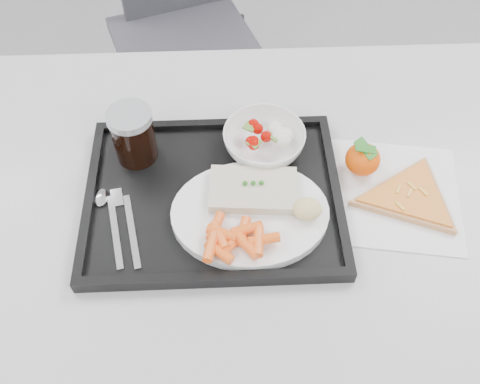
{
  "coord_description": "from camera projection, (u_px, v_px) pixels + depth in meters",
  "views": [
    {
      "loc": [
        -0.04,
        -0.28,
        1.53
      ],
      "look_at": [
        -0.02,
        0.28,
        0.77
      ],
      "focal_mm": 40.0,
      "sensor_mm": 36.0,
      "label": 1
    }
  ],
  "objects": [
    {
      "name": "carrot_pile",
      "position": [
        234.0,
        239.0,
        0.86
      ],
      "size": [
        0.13,
        0.1,
        0.03
      ],
      "color": "#FF5F1B",
      "rests_on": "dinner_plate"
    },
    {
      "name": "tray",
      "position": [
        214.0,
        197.0,
        0.95
      ],
      "size": [
        0.45,
        0.35,
        0.03
      ],
      "color": "black",
      "rests_on": "table"
    },
    {
      "name": "napkin",
      "position": [
        389.0,
        194.0,
        0.97
      ],
      "size": [
        0.29,
        0.28,
        0.0
      ],
      "color": "white",
      "rests_on": "table"
    },
    {
      "name": "tangerine",
      "position": [
        363.0,
        159.0,
        0.97
      ],
      "size": [
        0.07,
        0.07,
        0.07
      ],
      "color": "orange",
      "rests_on": "napkin"
    },
    {
      "name": "dinner_plate",
      "position": [
        250.0,
        214.0,
        0.91
      ],
      "size": [
        0.27,
        0.27,
        0.02
      ],
      "color": "white",
      "rests_on": "tray"
    },
    {
      "name": "chair",
      "position": [
        185.0,
        7.0,
        1.66
      ],
      "size": [
        0.53,
        0.54,
        0.93
      ],
      "color": "#333238",
      "rests_on": "ground"
    },
    {
      "name": "pizza_slice",
      "position": [
        410.0,
        197.0,
        0.95
      ],
      "size": [
        0.24,
        0.24,
        0.02
      ],
      "color": "tan",
      "rests_on": "napkin"
    },
    {
      "name": "cola_glass",
      "position": [
        133.0,
        134.0,
        0.96
      ],
      "size": [
        0.08,
        0.08,
        0.11
      ],
      "color": "black",
      "rests_on": "tray"
    },
    {
      "name": "salad_bowl",
      "position": [
        264.0,
        141.0,
        0.99
      ],
      "size": [
        0.15,
        0.15,
        0.05
      ],
      "color": "white",
      "rests_on": "tray"
    },
    {
      "name": "salad_contents",
      "position": [
        271.0,
        135.0,
        0.99
      ],
      "size": [
        0.09,
        0.07,
        0.03
      ],
      "color": "#A30600",
      "rests_on": "salad_bowl"
    },
    {
      "name": "cutlery",
      "position": [
        115.0,
        217.0,
        0.92
      ],
      "size": [
        0.1,
        0.17,
        0.01
      ],
      "color": "silver",
      "rests_on": "tray"
    },
    {
      "name": "fish_fillet",
      "position": [
        253.0,
        190.0,
        0.92
      ],
      "size": [
        0.16,
        0.1,
        0.03
      ],
      "color": "beige",
      "rests_on": "dinner_plate"
    },
    {
      "name": "table",
      "position": [
        248.0,
        211.0,
        1.03
      ],
      "size": [
        1.2,
        0.8,
        0.75
      ],
      "color": "#B9B9BC",
      "rests_on": "ground"
    },
    {
      "name": "bread_roll",
      "position": [
        307.0,
        209.0,
        0.89
      ],
      "size": [
        0.06,
        0.05,
        0.03
      ],
      "color": "#EEBB8F",
      "rests_on": "dinner_plate"
    }
  ]
}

